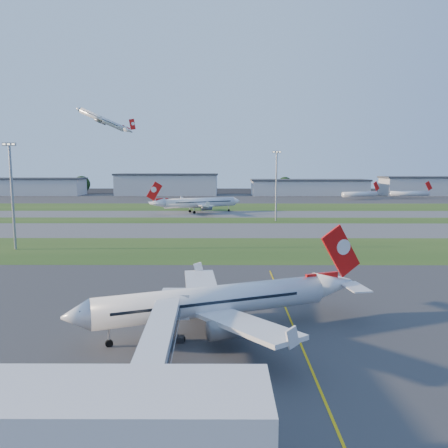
{
  "coord_description": "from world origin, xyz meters",
  "views": [
    {
      "loc": [
        -3.58,
        -52.75,
        20.2
      ],
      "look_at": [
        -3.97,
        46.96,
        7.0
      ],
      "focal_mm": 35.0,
      "sensor_mm": 36.0,
      "label": 1
    }
  ],
  "objects_px": {
    "jet_bridge": "(157,347)",
    "light_mast_west": "(12,189)",
    "mini_jet_far": "(410,193)",
    "airliner_parked": "(216,301)",
    "airliner_taxiing": "(199,203)",
    "light_mast_centre": "(276,181)",
    "mini_jet_near": "(360,194)"
  },
  "relations": [
    {
      "from": "mini_jet_far",
      "to": "airliner_parked",
      "type": "bearing_deg",
      "value": -126.35
    },
    {
      "from": "light_mast_west",
      "to": "light_mast_centre",
      "type": "height_order",
      "value": "same"
    },
    {
      "from": "airliner_taxiing",
      "to": "jet_bridge",
      "type": "bearing_deg",
      "value": 67.51
    },
    {
      "from": "mini_jet_near",
      "to": "mini_jet_far",
      "type": "xyz_separation_m",
      "value": [
        33.45,
        7.17,
        0.0
      ]
    },
    {
      "from": "mini_jet_near",
      "to": "mini_jet_far",
      "type": "distance_m",
      "value": 34.21
    },
    {
      "from": "jet_bridge",
      "to": "airliner_parked",
      "type": "bearing_deg",
      "value": 69.96
    },
    {
      "from": "mini_jet_far",
      "to": "jet_bridge",
      "type": "bearing_deg",
      "value": -125.94
    },
    {
      "from": "airliner_parked",
      "to": "mini_jet_near",
      "type": "relative_size",
      "value": 1.28
    },
    {
      "from": "mini_jet_near",
      "to": "mini_jet_far",
      "type": "relative_size",
      "value": 0.93
    },
    {
      "from": "jet_bridge",
      "to": "light_mast_west",
      "type": "relative_size",
      "value": 1.04
    },
    {
      "from": "light_mast_west",
      "to": "light_mast_centre",
      "type": "distance_m",
      "value": 89.64
    },
    {
      "from": "jet_bridge",
      "to": "mini_jet_near",
      "type": "distance_m",
      "value": 247.74
    },
    {
      "from": "light_mast_centre",
      "to": "jet_bridge",
      "type": "bearing_deg",
      "value": -101.38
    },
    {
      "from": "airliner_parked",
      "to": "airliner_taxiing",
      "type": "height_order",
      "value": "airliner_taxiing"
    },
    {
      "from": "mini_jet_near",
      "to": "light_mast_centre",
      "type": "xyz_separation_m",
      "value": [
        -64.22,
        -107.96,
        11.53
      ]
    },
    {
      "from": "jet_bridge",
      "to": "mini_jet_far",
      "type": "height_order",
      "value": "mini_jet_far"
    },
    {
      "from": "jet_bridge",
      "to": "airliner_parked",
      "type": "distance_m",
      "value": 14.73
    },
    {
      "from": "airliner_parked",
      "to": "mini_jet_near",
      "type": "bearing_deg",
      "value": 48.09
    },
    {
      "from": "light_mast_west",
      "to": "airliner_parked",
      "type": "bearing_deg",
      "value": -46.74
    },
    {
      "from": "airliner_parked",
      "to": "mini_jet_far",
      "type": "height_order",
      "value": "airliner_parked"
    },
    {
      "from": "light_mast_west",
      "to": "jet_bridge",
      "type": "bearing_deg",
      "value": -56.09
    },
    {
      "from": "jet_bridge",
      "to": "airliner_taxiing",
      "type": "relative_size",
      "value": 0.72
    },
    {
      "from": "mini_jet_near",
      "to": "jet_bridge",
      "type": "bearing_deg",
      "value": -136.0
    },
    {
      "from": "jet_bridge",
      "to": "light_mast_centre",
      "type": "xyz_separation_m",
      "value": [
        24.81,
        123.24,
        10.81
      ]
    },
    {
      "from": "jet_bridge",
      "to": "light_mast_centre",
      "type": "bearing_deg",
      "value": 78.62
    },
    {
      "from": "jet_bridge",
      "to": "light_mast_west",
      "type": "height_order",
      "value": "light_mast_west"
    },
    {
      "from": "mini_jet_far",
      "to": "light_mast_centre",
      "type": "bearing_deg",
      "value": -139.05
    },
    {
      "from": "light_mast_west",
      "to": "light_mast_centre",
      "type": "relative_size",
      "value": 1.0
    },
    {
      "from": "light_mast_centre",
      "to": "airliner_taxiing",
      "type": "bearing_deg",
      "value": 135.71
    },
    {
      "from": "airliner_parked",
      "to": "mini_jet_near",
      "type": "distance_m",
      "value": 233.01
    },
    {
      "from": "airliner_taxiing",
      "to": "mini_jet_far",
      "type": "relative_size",
      "value": 1.3
    },
    {
      "from": "airliner_parked",
      "to": "airliner_taxiing",
      "type": "relative_size",
      "value": 0.91
    }
  ]
}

